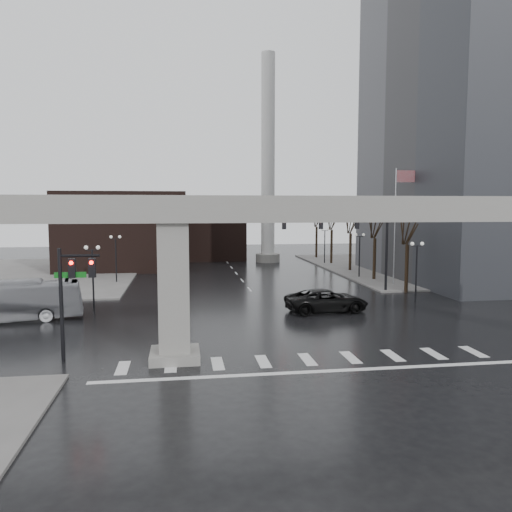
% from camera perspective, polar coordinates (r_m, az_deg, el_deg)
% --- Properties ---
extents(ground, '(160.00, 160.00, 0.00)m').
position_cam_1_polar(ground, '(28.25, 5.38, -11.09)').
color(ground, black).
rests_on(ground, ground).
extents(sidewalk_ne, '(28.00, 36.00, 0.15)m').
position_cam_1_polar(sidewalk_ne, '(70.71, 18.98, -1.19)').
color(sidewalk_ne, slate).
rests_on(sidewalk_ne, ground).
extents(sidewalk_nw, '(28.00, 36.00, 0.15)m').
position_cam_1_polar(sidewalk_nw, '(65.72, -25.65, -1.94)').
color(sidewalk_nw, slate).
rests_on(sidewalk_nw, ground).
extents(elevated_guideway, '(48.00, 2.60, 8.70)m').
position_cam_1_polar(elevated_guideway, '(27.42, 8.08, 3.00)').
color(elevated_guideway, gray).
rests_on(elevated_guideway, ground).
extents(office_tower, '(22.00, 26.00, 42.00)m').
position_cam_1_polar(office_tower, '(63.95, 25.59, 16.73)').
color(office_tower, '#59585D').
rests_on(office_tower, ground).
extents(building_far_left, '(16.00, 14.00, 10.00)m').
position_cam_1_polar(building_far_left, '(68.73, -14.73, 2.86)').
color(building_far_left, black).
rests_on(building_far_left, ground).
extents(building_far_mid, '(10.00, 10.00, 8.00)m').
position_cam_1_polar(building_far_mid, '(78.50, -5.16, 2.62)').
color(building_far_mid, black).
rests_on(building_far_mid, ground).
extents(smokestack, '(3.60, 3.60, 30.00)m').
position_cam_1_polar(smokestack, '(73.52, 1.38, 9.73)').
color(smokestack, silver).
rests_on(smokestack, ground).
extents(signal_mast_arm, '(12.12, 0.43, 8.00)m').
position_cam_1_polar(signal_mast_arm, '(47.72, 10.54, 2.80)').
color(signal_mast_arm, black).
rests_on(signal_mast_arm, ground).
extents(signal_left_pole, '(2.30, 0.30, 6.00)m').
position_cam_1_polar(signal_left_pole, '(27.65, -20.32, -3.13)').
color(signal_left_pole, black).
rests_on(signal_left_pole, ground).
extents(flagpole_assembly, '(2.06, 0.12, 12.00)m').
position_cam_1_polar(flagpole_assembly, '(52.97, 15.92, 4.79)').
color(flagpole_assembly, silver).
rests_on(flagpole_assembly, ground).
extents(lamp_right_0, '(1.22, 0.32, 5.11)m').
position_cam_1_polar(lamp_right_0, '(45.21, 17.89, -0.53)').
color(lamp_right_0, black).
rests_on(lamp_right_0, ground).
extents(lamp_right_1, '(1.22, 0.32, 5.11)m').
position_cam_1_polar(lamp_right_1, '(58.03, 11.75, 0.94)').
color(lamp_right_1, black).
rests_on(lamp_right_1, ground).
extents(lamp_right_2, '(1.22, 0.32, 5.11)m').
position_cam_1_polar(lamp_right_2, '(71.29, 7.86, 1.86)').
color(lamp_right_2, black).
rests_on(lamp_right_2, ground).
extents(lamp_left_0, '(1.22, 0.32, 5.11)m').
position_cam_1_polar(lamp_left_0, '(41.12, -18.17, -1.13)').
color(lamp_left_0, black).
rests_on(lamp_left_0, ground).
extents(lamp_left_1, '(1.22, 0.32, 5.11)m').
position_cam_1_polar(lamp_left_1, '(54.90, -15.74, 0.58)').
color(lamp_left_1, black).
rests_on(lamp_left_1, ground).
extents(lamp_left_2, '(1.22, 0.32, 5.11)m').
position_cam_1_polar(lamp_left_2, '(68.77, -14.28, 1.60)').
color(lamp_left_2, black).
rests_on(lamp_left_2, ground).
extents(tree_right_0, '(1.09, 1.58, 7.50)m').
position_cam_1_polar(tree_right_0, '(49.32, 16.87, -0.80)').
color(tree_right_0, black).
rests_on(tree_right_0, ground).
extents(tree_right_1, '(1.09, 1.61, 7.67)m').
position_cam_1_polar(tree_right_1, '(56.61, 13.41, 0.15)').
color(tree_right_1, black).
rests_on(tree_right_1, ground).
extents(tree_right_2, '(1.10, 1.63, 7.85)m').
position_cam_1_polar(tree_right_2, '(64.06, 10.75, 0.89)').
color(tree_right_2, black).
rests_on(tree_right_2, ground).
extents(tree_right_3, '(1.11, 1.66, 8.02)m').
position_cam_1_polar(tree_right_3, '(71.64, 8.65, 1.47)').
color(tree_right_3, black).
rests_on(tree_right_3, ground).
extents(tree_right_4, '(1.12, 1.69, 8.19)m').
position_cam_1_polar(tree_right_4, '(79.29, 6.95, 1.94)').
color(tree_right_4, black).
rests_on(tree_right_4, ground).
extents(pickup_truck, '(6.66, 3.54, 1.78)m').
position_cam_1_polar(pickup_truck, '(39.17, 8.09, -5.05)').
color(pickup_truck, black).
rests_on(pickup_truck, ground).
extents(city_bus, '(10.70, 4.24, 2.91)m').
position_cam_1_polar(city_bus, '(39.56, -26.79, -4.67)').
color(city_bus, '#BABAC0').
rests_on(city_bus, ground).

